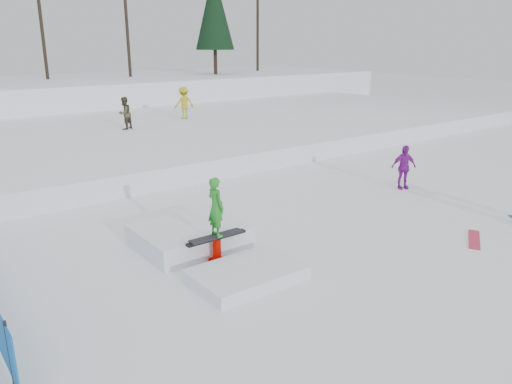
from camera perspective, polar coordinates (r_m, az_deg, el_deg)
ground at (r=12.40m, az=3.79°, el=-7.43°), size 120.00×120.00×0.00m
snow_berm at (r=39.39m, az=-26.53°, el=9.46°), size 60.00×14.00×2.40m
snow_midrise at (r=26.02m, az=-20.04°, el=5.46°), size 50.00×18.00×0.80m
treeline at (r=39.28m, az=-17.93°, el=19.55°), size 40.24×4.22×10.50m
walker_olive at (r=26.26m, az=-14.79°, el=8.70°), size 0.99×0.92×1.62m
walker_ygreen at (r=29.23m, az=-8.23°, el=10.04°), size 1.22×0.78×1.80m
spectator_purple at (r=18.54m, az=16.52°, el=2.75°), size 1.00×0.74×1.58m
loose_board_red at (r=14.60m, az=23.66°, el=-4.98°), size 1.35×0.96×0.03m
jib_rail_feature at (r=12.47m, az=-5.94°, el=-5.82°), size 2.60×4.40×2.11m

